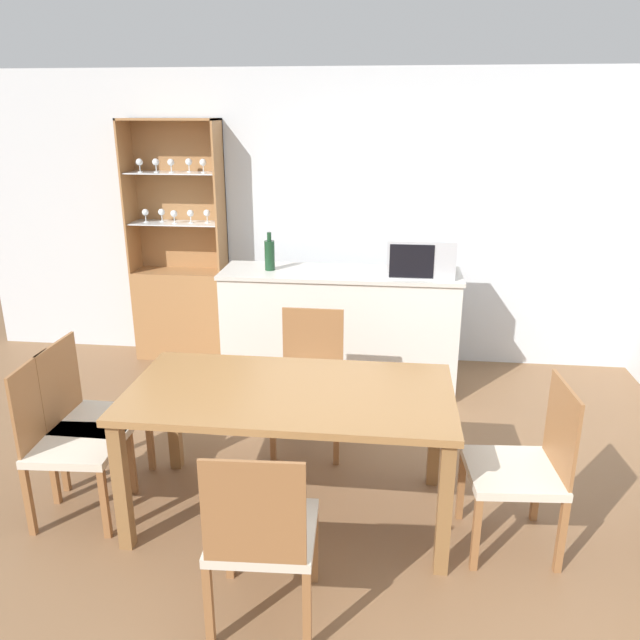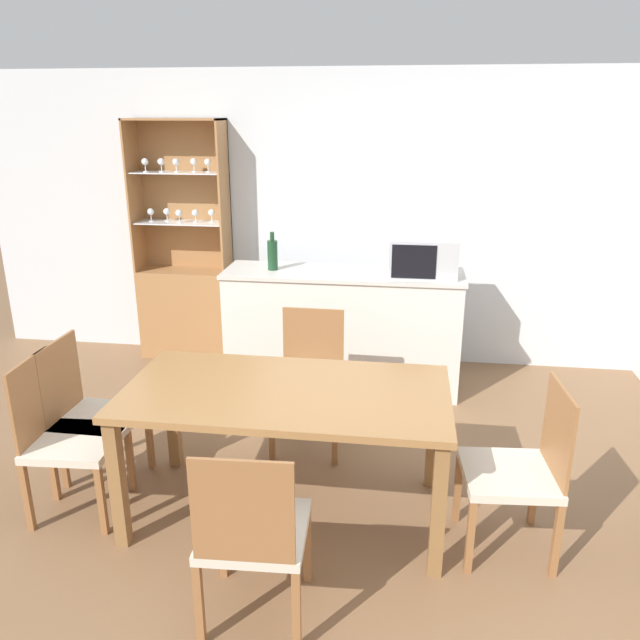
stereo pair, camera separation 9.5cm
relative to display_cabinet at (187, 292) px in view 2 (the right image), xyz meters
The scene contains 12 objects.
ground_plane 2.93m from the display_cabinet, 58.66° to the right, with size 18.00×18.00×0.00m, color brown.
wall_back 1.64m from the display_cabinet, ahead, with size 6.80×0.06×2.55m.
kitchen_counter 1.59m from the display_cabinet, 18.82° to the right, with size 1.91×0.56×0.99m.
display_cabinet is the anchor object (origin of this frame).
dining_table 2.69m from the display_cabinet, 58.97° to the right, with size 1.76×0.91×0.77m.
dining_chair_side_left_far 2.18m from the display_cabinet, 85.92° to the right, with size 0.46×0.46×0.93m.
dining_chair_head_near 3.41m from the display_cabinet, 65.95° to the right, with size 0.48×0.48×0.93m.
dining_chair_side_right_near 3.58m from the display_cabinet, 42.96° to the right, with size 0.49×0.49×0.93m.
dining_chair_side_left_near 2.45m from the display_cabinet, 86.38° to the right, with size 0.48×0.48×0.93m.
dining_chair_head_far 2.04m from the display_cabinet, 47.18° to the right, with size 0.46×0.46×0.93m.
microwave 2.26m from the display_cabinet, 14.52° to the right, with size 0.52×0.34×0.29m.
wine_bottle 1.19m from the display_cabinet, 29.29° to the right, with size 0.08×0.08×0.31m.
Camera 2 is at (0.50, -2.87, 2.21)m, focal length 35.00 mm.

